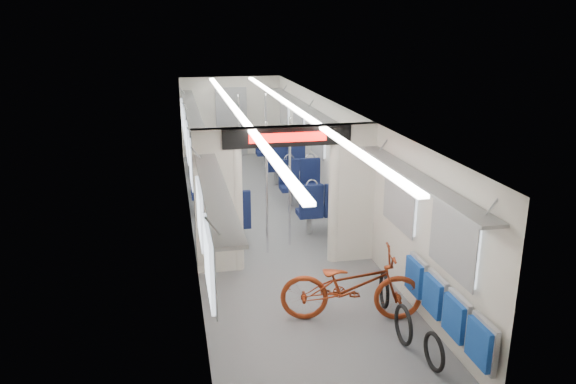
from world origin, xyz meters
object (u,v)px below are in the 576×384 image
at_px(bicycle, 351,285).
at_px(bike_hoop_c, 384,292).
at_px(seat_bay_near_right, 311,192).
at_px(bike_hoop_a, 434,354).
at_px(seat_bay_near_left, 218,199).
at_px(flip_bench, 445,306).
at_px(seat_bay_far_left, 207,161).
at_px(stanchion_near_right, 290,183).
at_px(bike_hoop_b, 403,327).
at_px(stanchion_far_right, 266,144).
at_px(seat_bay_far_right, 279,154).
at_px(stanchion_far_left, 240,147).
at_px(stanchion_near_left, 267,189).

height_order(bicycle, bike_hoop_c, bicycle).
height_order(bicycle, seat_bay_near_right, seat_bay_near_right).
relative_size(bike_hoop_a, seat_bay_near_left, 0.21).
distance_m(flip_bench, bike_hoop_a, 0.60).
bearing_deg(bicycle, seat_bay_far_left, 23.23).
xyz_separation_m(bike_hoop_a, stanchion_near_right, (-0.83, 4.01, 0.94)).
bearing_deg(bike_hoop_b, bike_hoop_c, 83.38).
bearing_deg(seat_bay_near_left, stanchion_far_right, 57.77).
relative_size(bike_hoop_a, bike_hoop_b, 0.90).
distance_m(bike_hoop_c, seat_bay_far_right, 7.22).
bearing_deg(bicycle, stanchion_near_right, 17.34).
distance_m(bike_hoop_b, seat_bay_far_left, 8.01).
distance_m(flip_bench, seat_bay_far_right, 8.36).
distance_m(bicycle, stanchion_far_right, 5.94).
relative_size(stanchion_near_right, stanchion_far_right, 1.00).
distance_m(seat_bay_near_left, seat_bay_far_right, 4.02).
distance_m(bicycle, bike_hoop_c, 0.65).
bearing_deg(stanchion_far_right, bike_hoop_a, -84.32).
bearing_deg(flip_bench, stanchion_far_left, 103.53).
xyz_separation_m(bike_hoop_a, seat_bay_near_right, (-0.12, 5.33, 0.34)).
relative_size(bike_hoop_b, seat_bay_near_right, 0.25).
bearing_deg(bike_hoop_b, stanchion_far_right, 95.08).
height_order(stanchion_near_left, stanchion_near_right, same).
height_order(seat_bay_far_left, stanchion_near_right, stanchion_near_right).
xyz_separation_m(seat_bay_near_right, stanchion_far_left, (-1.20, 1.75, 0.61)).
bearing_deg(stanchion_far_left, flip_bench, -76.47).
distance_m(seat_bay_far_left, seat_bay_far_right, 1.90).
bearing_deg(bike_hoop_c, seat_bay_near_right, 91.56).
relative_size(stanchion_near_left, stanchion_far_left, 1.00).
bearing_deg(seat_bay_far_right, bicycle, -93.49).
height_order(seat_bay_near_right, seat_bay_far_right, seat_bay_near_right).
relative_size(seat_bay_far_right, stanchion_near_left, 0.90).
xyz_separation_m(bike_hoop_a, bike_hoop_b, (-0.13, 0.58, 0.03)).
bearing_deg(stanchion_near_left, bike_hoop_b, -69.90).
relative_size(stanchion_near_right, stanchion_far_left, 1.00).
bearing_deg(seat_bay_near_left, stanchion_near_right, -44.97).
distance_m(bike_hoop_b, bike_hoop_c, 0.93).
bearing_deg(bike_hoop_a, bicycle, 113.97).
xyz_separation_m(bicycle, bike_hoop_a, (0.58, -1.30, -0.29)).
xyz_separation_m(seat_bay_far_right, stanchion_far_right, (-0.59, -1.53, 0.61)).
height_order(flip_bench, stanchion_far_left, stanchion_far_left).
bearing_deg(stanchion_near_left, seat_bay_near_right, 53.94).
relative_size(bike_hoop_a, bike_hoop_c, 0.92).
xyz_separation_m(bike_hoop_c, stanchion_far_right, (-0.70, 5.68, 0.92)).
xyz_separation_m(bike_hoop_b, seat_bay_near_left, (-1.87, 4.58, 0.34)).
distance_m(flip_bench, seat_bay_far_left, 8.32).
relative_size(bike_hoop_c, seat_bay_near_left, 0.22).
bearing_deg(seat_bay_far_left, bicycle, -78.67).
distance_m(flip_bench, seat_bay_near_right, 4.98).
distance_m(seat_bay_far_right, stanchion_far_left, 2.12).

